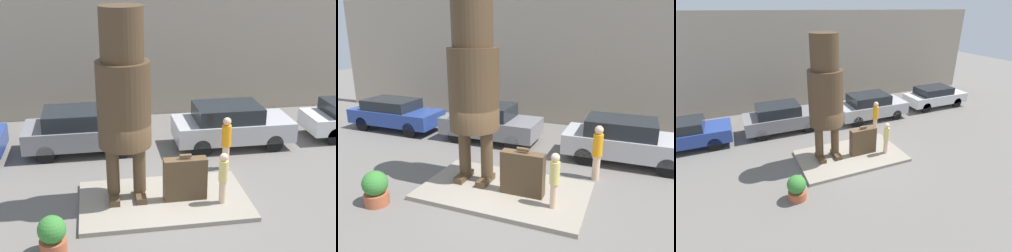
{
  "view_description": "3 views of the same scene",
  "coord_description": "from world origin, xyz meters",
  "views": [
    {
      "loc": [
        -1.87,
        -12.04,
        7.04
      ],
      "look_at": [
        0.14,
        0.14,
        2.38
      ],
      "focal_mm": 50.0,
      "sensor_mm": 36.0,
      "label": 1
    },
    {
      "loc": [
        3.38,
        -8.24,
        4.77
      ],
      "look_at": [
        -0.03,
        0.23,
        2.05
      ],
      "focal_mm": 35.0,
      "sensor_mm": 36.0,
      "label": 2
    },
    {
      "loc": [
        -4.58,
        -9.88,
        6.6
      ],
      "look_at": [
        -0.35,
        0.01,
        1.71
      ],
      "focal_mm": 28.0,
      "sensor_mm": 36.0,
      "label": 3
    }
  ],
  "objects": [
    {
      "name": "ground_plane",
      "position": [
        0.0,
        0.0,
        0.0
      ],
      "size": [
        60.0,
        60.0,
        0.0
      ],
      "primitive_type": "plane",
      "color": "slate"
    },
    {
      "name": "pedestal",
      "position": [
        0.0,
        0.0,
        0.07
      ],
      "size": [
        4.96,
        2.94,
        0.13
      ],
      "color": "gray",
      "rests_on": "ground_plane"
    },
    {
      "name": "building_backdrop",
      "position": [
        0.0,
        8.26,
        3.22
      ],
      "size": [
        28.0,
        0.6,
        6.44
      ],
      "color": "tan",
      "rests_on": "ground_plane"
    },
    {
      "name": "statue_figure",
      "position": [
        -1.08,
        0.28,
        3.4
      ],
      "size": [
        1.51,
        1.51,
        5.58
      ],
      "color": "#4C3823",
      "rests_on": "pedestal"
    },
    {
      "name": "giant_suitcase",
      "position": [
        0.6,
        -0.07,
        0.78
      ],
      "size": [
        1.27,
        0.36,
        1.44
      ],
      "color": "#4C3823",
      "rests_on": "pedestal"
    },
    {
      "name": "tourist",
      "position": [
        1.63,
        -0.48,
        0.99
      ],
      "size": [
        0.27,
        0.27,
        1.56
      ],
      "color": "beige",
      "rests_on": "pedestal"
    },
    {
      "name": "parked_car_blue",
      "position": [
        -7.42,
        4.09,
        0.81
      ],
      "size": [
        4.47,
        1.83,
        1.5
      ],
      "color": "#284293",
      "rests_on": "ground_plane"
    },
    {
      "name": "parked_car_grey",
      "position": [
        -2.43,
        4.26,
        0.86
      ],
      "size": [
        4.24,
        1.89,
        1.63
      ],
      "color": "gray",
      "rests_on": "ground_plane"
    },
    {
      "name": "parked_car_silver",
      "position": [
        3.17,
        3.9,
        0.86
      ],
      "size": [
        4.43,
        1.87,
        1.64
      ],
      "color": "#B7B7BC",
      "rests_on": "ground_plane"
    },
    {
      "name": "planter_pot",
      "position": [
        -3.09,
        -1.94,
        0.5
      ],
      "size": [
        0.71,
        0.71,
        1.0
      ],
      "color": "#AD5638",
      "rests_on": "ground_plane"
    },
    {
      "name": "worker_hivis",
      "position": [
        2.43,
        1.98,
        1.01
      ],
      "size": [
        0.31,
        0.31,
        1.85
      ],
      "color": "beige",
      "rests_on": "ground_plane"
    }
  ]
}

